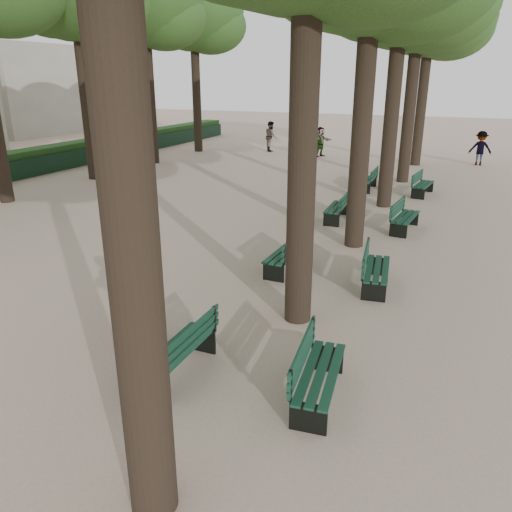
% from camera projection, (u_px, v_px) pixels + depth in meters
% --- Properties ---
extents(ground, '(120.00, 120.00, 0.00)m').
position_uv_depth(ground, '(147.00, 381.00, 7.92)').
color(ground, tan).
rests_on(ground, ground).
extents(tree_central_5, '(6.00, 6.00, 9.95)m').
position_uv_depth(tree_central_5, '(432.00, 10.00, 24.66)').
color(tree_central_5, '#33261C').
rests_on(tree_central_5, ground).
extents(tree_far_4, '(6.00, 6.00, 10.45)m').
position_uv_depth(tree_far_4, '(144.00, 1.00, 25.17)').
color(tree_far_4, '#33261C').
rests_on(tree_far_4, ground).
extents(tree_far_5, '(6.00, 6.00, 10.45)m').
position_uv_depth(tree_far_5, '(193.00, 12.00, 29.49)').
color(tree_far_5, '#33261C').
rests_on(tree_far_5, ground).
extents(bench_left_0, '(0.58, 1.80, 0.92)m').
position_uv_depth(bench_left_0, '(178.00, 359.00, 8.01)').
color(bench_left_0, black).
rests_on(bench_left_0, ground).
extents(bench_left_1, '(0.60, 1.81, 0.92)m').
position_uv_depth(bench_left_1, '(285.00, 260.00, 12.36)').
color(bench_left_1, black).
rests_on(bench_left_1, ground).
extents(bench_left_2, '(0.66, 1.83, 0.92)m').
position_uv_depth(bench_left_2, '(336.00, 212.00, 16.67)').
color(bench_left_2, black).
rests_on(bench_left_2, ground).
extents(bench_left_3, '(0.60, 1.81, 0.92)m').
position_uv_depth(bench_left_3, '(367.00, 184.00, 21.15)').
color(bench_left_3, black).
rests_on(bench_left_3, ground).
extents(bench_right_0, '(0.76, 1.85, 0.92)m').
position_uv_depth(bench_right_0, '(319.00, 383.00, 7.39)').
color(bench_right_0, black).
rests_on(bench_right_0, ground).
extents(bench_right_1, '(0.80, 1.86, 0.92)m').
position_uv_depth(bench_right_1, '(376.00, 276.00, 11.35)').
color(bench_right_1, black).
rests_on(bench_right_1, ground).
extents(bench_right_2, '(0.74, 1.85, 0.92)m').
position_uv_depth(bench_right_2, '(405.00, 222.00, 15.54)').
color(bench_right_2, black).
rests_on(bench_right_2, ground).
extents(bench_right_3, '(0.78, 1.86, 0.92)m').
position_uv_depth(bench_right_3, '(423.00, 189.00, 20.19)').
color(bench_right_3, black).
rests_on(bench_right_3, ground).
extents(man_with_map, '(0.62, 0.71, 1.75)m').
position_uv_depth(man_with_map, '(135.00, 304.00, 8.57)').
color(man_with_map, black).
rests_on(man_with_map, ground).
extents(pedestrian_b, '(1.19, 0.43, 1.81)m').
position_uv_depth(pedestrian_b, '(480.00, 148.00, 26.90)').
color(pedestrian_b, '#262628').
rests_on(pedestrian_b, ground).
extents(pedestrian_e, '(0.98, 1.63, 1.75)m').
position_uv_depth(pedestrian_e, '(320.00, 142.00, 29.84)').
color(pedestrian_e, '#262628').
rests_on(pedestrian_e, ground).
extents(pedestrian_a, '(0.78, 0.98, 1.88)m').
position_uv_depth(pedestrian_a, '(271.00, 136.00, 31.92)').
color(pedestrian_a, '#262628').
rests_on(pedestrian_a, ground).
extents(fence, '(0.08, 42.00, 0.90)m').
position_uv_depth(fence, '(12.00, 172.00, 22.84)').
color(fence, black).
rests_on(fence, ground).
extents(hedge, '(1.20, 42.00, 1.20)m').
position_uv_depth(hedge, '(0.00, 167.00, 23.04)').
color(hedge, '#183D15').
rests_on(hedge, ground).
extents(building_far, '(12.00, 16.00, 7.00)m').
position_uv_depth(building_far, '(31.00, 89.00, 44.90)').
color(building_far, '#B7B2A3').
rests_on(building_far, ground).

